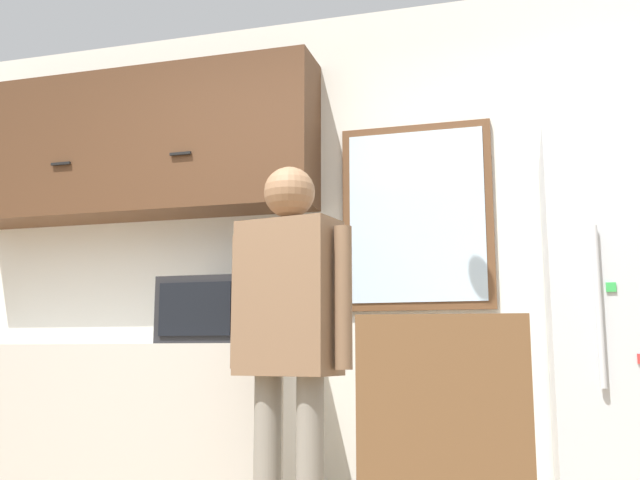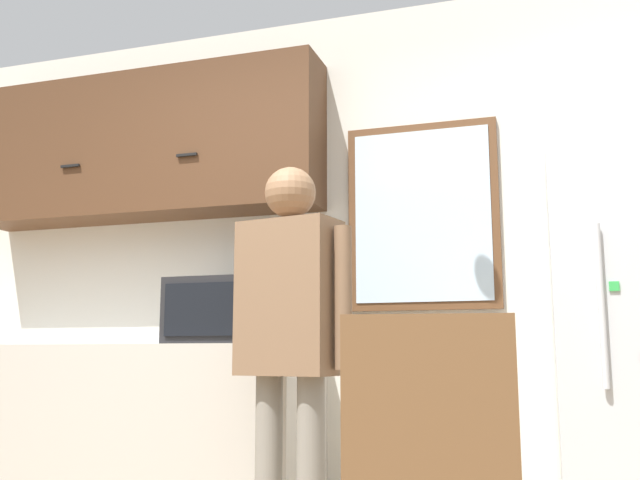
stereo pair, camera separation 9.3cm
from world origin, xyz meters
name	(u,v)px [view 1 (the left image)]	position (x,y,z in m)	size (l,w,h in m)	color
back_wall	(343,257)	(0.00, 2.12, 1.35)	(6.00, 0.06, 2.70)	silver
counter	(109,432)	(-1.16, 1.79, 0.44)	(2.09, 0.60, 0.89)	#BCB7AD
upper_cabinets	(136,145)	(-1.16, 1.93, 2.01)	(2.09, 0.33, 0.82)	#51331E
microwave	(221,311)	(-0.52, 1.73, 1.05)	(0.52, 0.41, 0.32)	#232326
person	(289,321)	(0.00, 1.22, 0.97)	(0.54, 0.29, 1.61)	gray
window	(416,216)	(0.40, 2.08, 1.54)	(0.77, 0.05, 0.97)	brown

